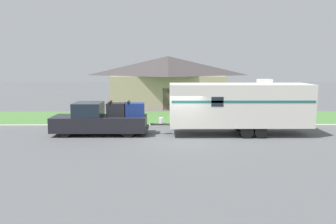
% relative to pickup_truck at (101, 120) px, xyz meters
% --- Properties ---
extents(ground_plane, '(120.00, 120.00, 0.00)m').
position_rel_pickup_truck_xyz_m(ground_plane, '(4.90, -1.25, -0.92)').
color(ground_plane, '#515456').
extents(curb_strip, '(80.00, 0.30, 0.14)m').
position_rel_pickup_truck_xyz_m(curb_strip, '(4.90, 2.50, -0.85)').
color(curb_strip, '#ADADA8').
rests_on(curb_strip, ground_plane).
extents(lawn_strip, '(80.00, 7.00, 0.03)m').
position_rel_pickup_truck_xyz_m(lawn_strip, '(4.90, 6.15, -0.90)').
color(lawn_strip, '#477538').
rests_on(lawn_strip, ground_plane).
extents(house_across_street, '(11.85, 7.32, 5.11)m').
position_rel_pickup_truck_xyz_m(house_across_street, '(4.23, 14.04, 1.73)').
color(house_across_street, tan).
rests_on(house_across_street, ground_plane).
extents(pickup_truck, '(5.83, 1.97, 2.07)m').
position_rel_pickup_truck_xyz_m(pickup_truck, '(0.00, 0.00, 0.00)').
color(pickup_truck, black).
rests_on(pickup_truck, ground_plane).
extents(travel_trailer, '(9.67, 2.49, 3.40)m').
position_rel_pickup_truck_xyz_m(travel_trailer, '(8.49, -0.00, 0.93)').
color(travel_trailer, black).
rests_on(travel_trailer, ground_plane).
extents(mailbox, '(0.48, 0.20, 1.30)m').
position_rel_pickup_truck_xyz_m(mailbox, '(9.82, 3.28, 0.08)').
color(mailbox, brown).
rests_on(mailbox, ground_plane).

